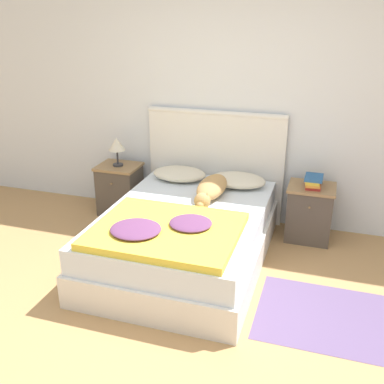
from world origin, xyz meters
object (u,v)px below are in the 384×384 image
at_px(table_lamp, 117,145).
at_px(pillow_left, 179,174).
at_px(nightstand_left, 120,189).
at_px(bed, 185,236).
at_px(book_stack, 313,182).
at_px(dog, 211,188).
at_px(pillow_right, 238,180).
at_px(nightstand_right, 309,212).

bearing_deg(table_lamp, pillow_left, -3.11).
bearing_deg(nightstand_left, pillow_left, -3.94).
distance_m(bed, book_stack, 1.32).
bearing_deg(pillow_left, book_stack, 1.14).
relative_size(dog, table_lamp, 2.57).
relative_size(bed, nightstand_left, 3.51).
bearing_deg(pillow_right, pillow_left, 180.00).
bearing_deg(book_stack, bed, -143.69).
distance_m(bed, dog, 0.52).
height_order(book_stack, table_lamp, table_lamp).
relative_size(nightstand_left, nightstand_right, 1.00).
relative_size(nightstand_left, pillow_left, 1.00).
bearing_deg(book_stack, nightstand_left, 179.36).
height_order(pillow_right, table_lamp, table_lamp).
distance_m(nightstand_left, dog, 1.25).
bearing_deg(table_lamp, book_stack, -0.35).
bearing_deg(nightstand_right, pillow_right, -176.06).
xyz_separation_m(dog, book_stack, (0.90, 0.37, 0.04)).
bearing_deg(dog, nightstand_right, 23.65).
bearing_deg(pillow_right, book_stack, 2.11).
xyz_separation_m(bed, pillow_left, (-0.30, 0.73, 0.31)).
relative_size(nightstand_right, book_stack, 2.29).
xyz_separation_m(nightstand_left, book_stack, (2.04, -0.02, 0.33)).
relative_size(pillow_left, table_lamp, 1.78).
xyz_separation_m(nightstand_left, pillow_left, (0.71, -0.05, 0.27)).
distance_m(nightstand_left, pillow_right, 1.35).
height_order(pillow_left, table_lamp, table_lamp).
xyz_separation_m(pillow_right, table_lamp, (-1.32, 0.04, 0.23)).
height_order(nightstand_right, pillow_right, pillow_right).
relative_size(nightstand_left, dog, 0.69).
height_order(nightstand_left, table_lamp, table_lamp).
distance_m(nightstand_right, book_stack, 0.33).
relative_size(bed, table_lamp, 6.24).
relative_size(bed, nightstand_right, 3.51).
height_order(bed, nightstand_left, nightstand_left).
xyz_separation_m(pillow_right, book_stack, (0.72, 0.03, 0.06)).
distance_m(pillow_left, table_lamp, 0.75).
height_order(bed, pillow_left, pillow_left).
height_order(nightstand_left, nightstand_right, same).
bearing_deg(bed, pillow_left, 112.79).
relative_size(bed, dog, 2.42).
bearing_deg(pillow_right, dog, -117.46).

